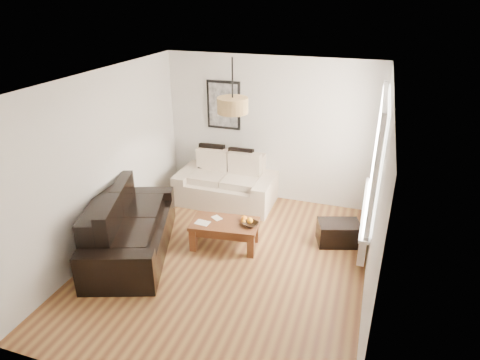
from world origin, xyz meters
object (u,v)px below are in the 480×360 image
(loveseat_cream, at_px, (226,180))
(sofa_leather, at_px, (131,225))
(coffee_table, at_px, (225,234))
(ottoman, at_px, (338,233))

(loveseat_cream, height_order, sofa_leather, sofa_leather)
(coffee_table, bearing_deg, loveseat_cream, 109.57)
(loveseat_cream, relative_size, coffee_table, 1.74)
(sofa_leather, bearing_deg, ottoman, -86.93)
(sofa_leather, bearing_deg, coffee_table, -84.73)
(loveseat_cream, xyz_separation_m, coffee_table, (0.49, -1.37, -0.23))
(loveseat_cream, xyz_separation_m, ottoman, (2.12, -0.75, -0.26))
(coffee_table, height_order, ottoman, coffee_table)
(loveseat_cream, xyz_separation_m, sofa_leather, (-0.76, -1.95, 0.01))
(sofa_leather, height_order, coffee_table, sofa_leather)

